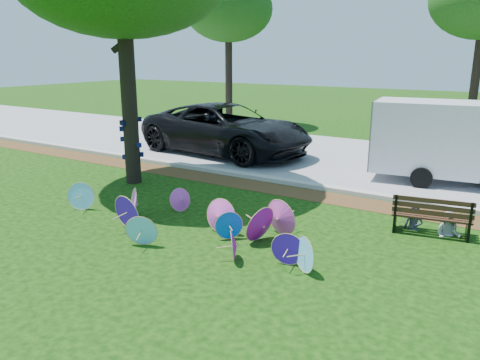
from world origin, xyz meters
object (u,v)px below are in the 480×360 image
(parasol_pile, at_px, (200,219))
(cargo_trailer, at_px, (427,136))
(black_van, at_px, (226,129))
(park_bench, at_px, (432,215))
(person_right, at_px, (451,212))
(person_left, at_px, (415,204))

(parasol_pile, bearing_deg, cargo_trailer, 66.63)
(parasol_pile, distance_m, cargo_trailer, 7.75)
(black_van, relative_size, park_bench, 4.19)
(park_bench, bearing_deg, cargo_trailer, 93.02)
(person_right, bearing_deg, park_bench, -162.84)
(cargo_trailer, distance_m, park_bench, 4.63)
(parasol_pile, xyz_separation_m, person_right, (4.42, 2.68, 0.16))
(parasol_pile, relative_size, person_left, 5.83)
(black_van, xyz_separation_m, person_left, (7.84, -4.50, -0.36))
(cargo_trailer, height_order, park_bench, cargo_trailer)
(park_bench, height_order, person_right, person_right)
(parasol_pile, relative_size, cargo_trailer, 2.28)
(black_van, xyz_separation_m, person_right, (8.54, -4.50, -0.41))
(cargo_trailer, distance_m, person_right, 4.65)
(black_van, relative_size, cargo_trailer, 2.28)
(cargo_trailer, bearing_deg, person_right, -80.12)
(person_right, bearing_deg, cargo_trailer, 116.40)
(park_bench, distance_m, person_right, 0.37)
(parasol_pile, height_order, person_left, person_left)
(person_left, bearing_deg, cargo_trailer, 114.04)
(parasol_pile, bearing_deg, park_bench, 32.92)
(park_bench, distance_m, person_left, 0.39)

